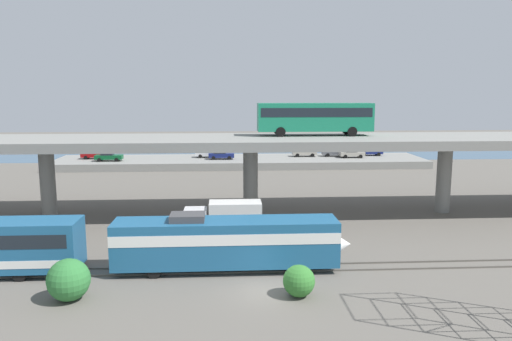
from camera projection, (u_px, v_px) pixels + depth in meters
The scene contains 19 objects.
ground_plane at pixel (266, 291), 31.61m from camera, with size 260.00×260.00×0.00m, color #605B54.
rail_strip_near at pixel (262, 272), 34.85m from camera, with size 110.00×0.12×0.12m, color #59544C.
rail_strip_far at pixel (261, 265), 36.24m from camera, with size 110.00×0.12×0.12m, color #59544C.
train_locomotive at pixel (237, 240), 35.11m from camera, with size 16.91×3.04×4.18m.
highway_overpass at pixel (250, 145), 50.18m from camera, with size 96.00×10.69×8.07m.
transit_bus_on_overpass at pixel (315, 116), 51.69m from camera, with size 12.00×2.68×3.40m.
service_truck_east at pixel (225, 217), 43.67m from camera, with size 6.80×2.46×3.04m.
pier_parking_lot at pixel (241, 162), 85.73m from camera, with size 63.21×12.41×1.25m, color gray.
parked_car_0 at pixel (109, 156), 81.89m from camera, with size 4.46×1.82×1.50m.
parked_car_1 at pixel (221, 155), 84.25m from camera, with size 4.32×1.94×1.50m.
parked_car_2 at pixel (304, 152), 87.82m from camera, with size 4.28×1.87×1.50m.
parked_car_3 at pixel (96, 154), 84.76m from camera, with size 4.68×1.92×1.50m.
parked_car_4 at pixel (352, 153), 86.23m from camera, with size 4.31×1.92×1.50m.
parked_car_5 at pixel (209, 153), 86.57m from camera, with size 4.55×1.96×1.50m.
parked_car_6 at pixel (370, 151), 89.09m from camera, with size 4.27×1.89×1.50m.
parked_car_7 at pixel (335, 152), 88.16m from camera, with size 4.37×1.82×1.50m.
harbor_water at pixel (238, 150), 108.50m from camera, with size 140.00×36.00×0.01m, color #385B7A.
shrub_left at pixel (69, 280), 30.07m from camera, with size 2.61×2.61×2.61m, color #2F7536.
shrub_right at pixel (299, 281), 30.68m from camera, with size 2.01×2.01×2.01m, color #33782F.
Camera 1 is at (-2.45, -29.91, 12.63)m, focal length 34.67 mm.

